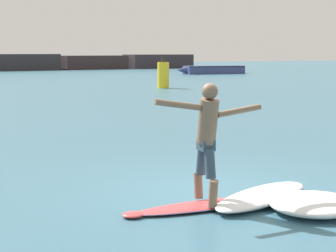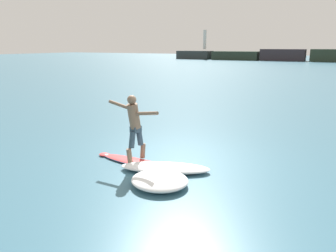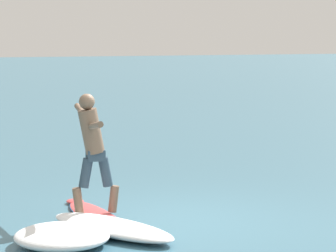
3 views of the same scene
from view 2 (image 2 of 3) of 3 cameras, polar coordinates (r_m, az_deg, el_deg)
name	(u,v)px [view 2 (image 2 of 3)]	position (r m, az deg, el deg)	size (l,w,h in m)	color
ground_plane	(174,157)	(9.40, 1.01, -5.39)	(200.00, 200.00, 0.00)	#38667A
surfboard	(135,162)	(8.95, -5.73, -6.18)	(2.48, 0.67, 0.22)	#E14649
surfer	(134,123)	(8.57, -5.90, 0.57)	(1.66, 0.73, 1.79)	brown
wave_foam_at_tail	(160,180)	(7.52, -1.45, -9.42)	(1.42, 1.34, 0.26)	white
wave_foam_at_nose	(165,168)	(8.33, -0.51, -7.28)	(2.38, 1.48, 0.19)	white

